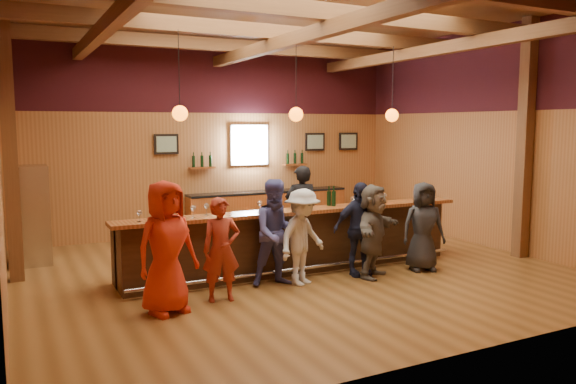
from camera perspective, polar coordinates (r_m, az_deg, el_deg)
name	(u,v)px	position (r m, az deg, el deg)	size (l,w,h in m)	color
room	(294,84)	(9.62, 0.66, 10.93)	(9.04, 9.00, 4.52)	brown
bar_counter	(293,240)	(9.89, 0.48, -4.86)	(6.30, 1.07, 1.11)	black
back_bar_cabinet	(269,210)	(13.57, -1.98, -1.86)	(4.00, 0.52, 0.95)	brown
window	(249,145)	(13.46, -3.97, 4.79)	(0.95, 0.09, 0.95)	silver
framed_pictures	(282,142)	(13.81, -0.63, 5.07)	(5.35, 0.05, 0.45)	black
wine_shelves	(250,163)	(13.43, -3.84, 2.95)	(3.00, 0.18, 0.30)	brown
pendant_lights	(296,114)	(9.54, 0.82, 7.93)	(4.24, 0.24, 1.37)	black
stainless_fridge	(29,215)	(11.18, -24.86, -2.16)	(0.70, 0.70, 1.80)	silver
customer_orange	(166,247)	(7.70, -12.25, -5.51)	(0.88, 0.57, 1.80)	red
customer_redvest	(221,250)	(8.13, -6.79, -5.83)	(0.55, 0.36, 1.50)	maroon
customer_denim	(277,233)	(8.82, -1.09, -4.16)	(0.82, 0.64, 1.69)	#4A4E95
customer_white	(302,237)	(8.87, 1.47, -4.61)	(0.99, 0.57, 1.53)	silver
customer_navy	(359,229)	(9.49, 7.22, -3.75)	(0.93, 0.39, 1.58)	#1A1E35
customer_brown	(373,231)	(9.41, 8.66, -3.94)	(1.44, 0.46, 1.56)	#5E564B
customer_dark	(423,226)	(10.03, 13.57, -3.42)	(0.76, 0.49, 1.55)	#242427
bartender	(301,211)	(10.83, 1.36, -1.93)	(0.64, 0.42, 1.75)	black
ice_bucket	(302,202)	(9.48, 1.43, -0.99)	(0.23, 0.23, 0.25)	brown
bottle_a	(329,198)	(9.91, 4.18, -0.61)	(0.08, 0.08, 0.35)	black
bottle_b	(334,198)	(9.87, 4.66, -0.62)	(0.08, 0.08, 0.35)	black
glass_a	(139,213)	(8.52, -14.89, -2.12)	(0.08, 0.08, 0.17)	silver
glass_b	(193,209)	(8.69, -9.62, -1.71)	(0.09, 0.09, 0.19)	silver
glass_c	(206,207)	(8.93, -8.30, -1.49)	(0.08, 0.08, 0.19)	silver
glass_d	(260,204)	(9.07, -2.90, -1.26)	(0.09, 0.09, 0.20)	silver
glass_e	(270,203)	(9.29, -1.86, -1.08)	(0.09, 0.09, 0.19)	silver
glass_f	(352,199)	(9.97, 6.56, -0.72)	(0.07, 0.07, 0.16)	silver
glass_g	(363,198)	(10.14, 7.63, -0.58)	(0.07, 0.07, 0.17)	silver
glass_h	(385,196)	(10.43, 9.79, -0.37)	(0.08, 0.08, 0.18)	silver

